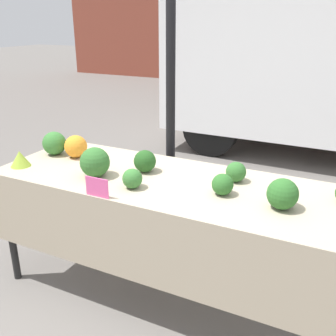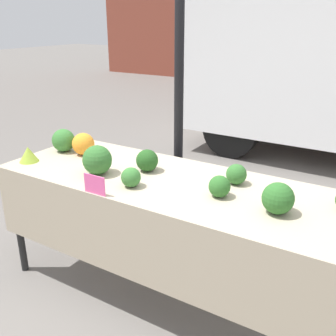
{
  "view_description": "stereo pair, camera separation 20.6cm",
  "coord_description": "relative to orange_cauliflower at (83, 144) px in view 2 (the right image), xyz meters",
  "views": [
    {
      "loc": [
        0.99,
        -2.01,
        1.79
      ],
      "look_at": [
        0.0,
        0.0,
        0.92
      ],
      "focal_mm": 42.0,
      "sensor_mm": 36.0,
      "label": 1
    },
    {
      "loc": [
        1.17,
        -1.91,
        1.79
      ],
      "look_at": [
        0.0,
        0.0,
        0.92
      ],
      "focal_mm": 42.0,
      "sensor_mm": 36.0,
      "label": 2
    }
  ],
  "objects": [
    {
      "name": "ground_plane",
      "position": [
        0.78,
        -0.09,
        -0.92
      ],
      "size": [
        40.0,
        40.0,
        0.0
      ],
      "primitive_type": "plane",
      "color": "slate"
    },
    {
      "name": "tent_pole",
      "position": [
        0.5,
        0.52,
        0.46
      ],
      "size": [
        0.07,
        0.07,
        2.76
      ],
      "color": "black",
      "rests_on": "ground_plane"
    },
    {
      "name": "market_table",
      "position": [
        0.78,
        -0.16,
        -0.18
      ],
      "size": [
        2.24,
        0.81,
        0.84
      ],
      "color": "tan",
      "rests_on": "ground_plane"
    },
    {
      "name": "orange_cauliflower",
      "position": [
        0.0,
        0.0,
        0.0
      ],
      "size": [
        0.16,
        0.16,
        0.16
      ],
      "color": "orange",
      "rests_on": "market_table"
    },
    {
      "name": "romanesco_head",
      "position": [
        -0.22,
        -0.31,
        -0.03
      ],
      "size": [
        0.13,
        0.13,
        0.11
      ],
      "color": "#93B238",
      "rests_on": "market_table"
    },
    {
      "name": "broccoli_head_0",
      "position": [
        1.15,
        -0.15,
        -0.02
      ],
      "size": [
        0.12,
        0.12,
        0.12
      ],
      "color": "#2D6628",
      "rests_on": "market_table"
    },
    {
      "name": "broccoli_head_1",
      "position": [
        0.34,
        -0.24,
        0.01
      ],
      "size": [
        0.19,
        0.19,
        0.19
      ],
      "color": "#336B2D",
      "rests_on": "market_table"
    },
    {
      "name": "broccoli_head_3",
      "position": [
        0.65,
        -0.29,
        -0.02
      ],
      "size": [
        0.12,
        0.12,
        0.12
      ],
      "color": "#387533",
      "rests_on": "market_table"
    },
    {
      "name": "broccoli_head_4",
      "position": [
        -0.18,
        -0.02,
        0.0
      ],
      "size": [
        0.17,
        0.17,
        0.17
      ],
      "color": "#387533",
      "rests_on": "market_table"
    },
    {
      "name": "broccoli_head_5",
      "position": [
        0.58,
        -0.03,
        -0.01
      ],
      "size": [
        0.15,
        0.15,
        0.15
      ],
      "color": "#23511E",
      "rests_on": "market_table"
    },
    {
      "name": "broccoli_head_6",
      "position": [
        1.16,
        0.07,
        -0.02
      ],
      "size": [
        0.12,
        0.12,
        0.12
      ],
      "color": "#336B2D",
      "rests_on": "market_table"
    },
    {
      "name": "broccoli_head_7",
      "position": [
        1.49,
        -0.17,
        0.0
      ],
      "size": [
        0.17,
        0.17,
        0.17
      ],
      "color": "#2D6628",
      "rests_on": "market_table"
    },
    {
      "name": "price_sign",
      "position": [
        0.53,
        -0.48,
        -0.02
      ],
      "size": [
        0.15,
        0.01,
        0.11
      ],
      "color": "#F45B9E",
      "rests_on": "market_table"
    }
  ]
}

